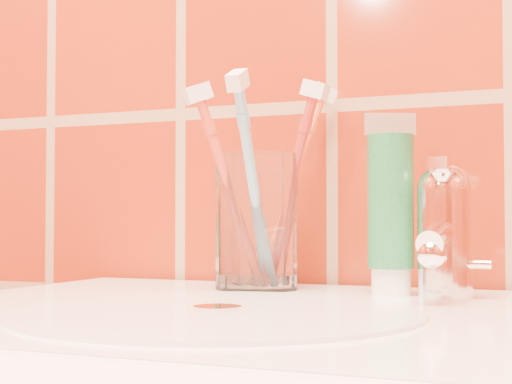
% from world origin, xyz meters
% --- Properties ---
extents(glass_tumbler, '(0.10, 0.10, 0.13)m').
position_xyz_m(glass_tumbler, '(-0.05, 1.11, 0.92)').
color(glass_tumbler, white).
rests_on(glass_tumbler, pedestal_sink).
extents(toothpaste_tube, '(0.05, 0.04, 0.17)m').
position_xyz_m(toothpaste_tube, '(0.08, 1.10, 0.93)').
color(toothpaste_tube, white).
rests_on(toothpaste_tube, pedestal_sink).
extents(faucet, '(0.05, 0.11, 0.12)m').
position_xyz_m(faucet, '(0.14, 1.09, 0.91)').
color(faucet, white).
rests_on(faucet, pedestal_sink).
extents(toothbrush_0, '(0.11, 0.10, 0.21)m').
position_xyz_m(toothbrush_0, '(-0.02, 1.12, 0.95)').
color(toothbrush_0, '#A82C24').
rests_on(toothbrush_0, glass_tumbler).
extents(toothbrush_1, '(0.04, 0.18, 0.23)m').
position_xyz_m(toothbrush_1, '(-0.04, 1.07, 0.95)').
color(toothbrush_1, '#75ADD0').
rests_on(toothbrush_1, glass_tumbler).
extents(toothbrush_2, '(0.15, 0.14, 0.21)m').
position_xyz_m(toothbrush_2, '(-0.07, 1.08, 0.95)').
color(toothbrush_2, '#C34029').
rests_on(toothbrush_2, glass_tumbler).
extents(toothbrush_3, '(0.17, 0.17, 0.23)m').
position_xyz_m(toothbrush_3, '(-0.03, 1.15, 0.95)').
color(toothbrush_3, orange).
rests_on(toothbrush_3, glass_tumbler).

